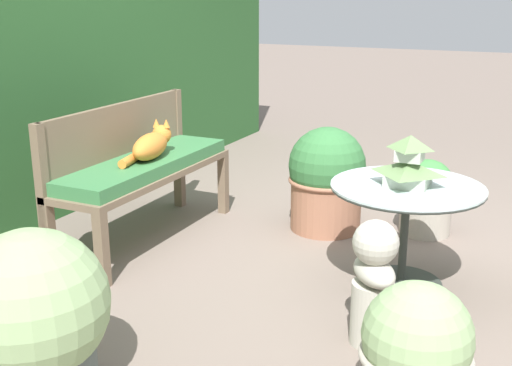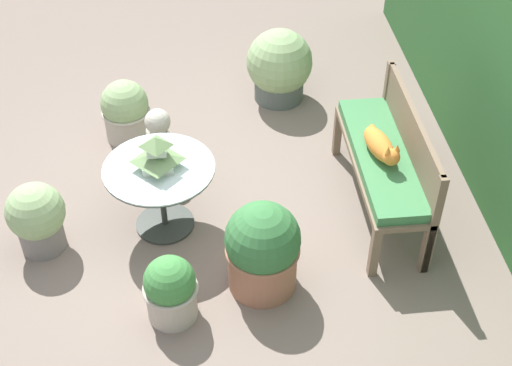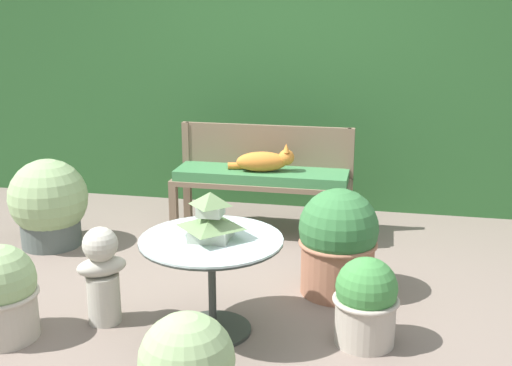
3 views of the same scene
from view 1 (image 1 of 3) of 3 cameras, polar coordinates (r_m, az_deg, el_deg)
ground at (r=3.80m, az=7.26°, el=-7.25°), size 30.00×30.00×0.00m
foliage_hedge_back at (r=4.85m, az=-21.50°, el=11.04°), size 6.40×0.87×2.30m
garden_bench at (r=4.06m, az=-9.82°, el=1.04°), size 1.42×0.42×0.54m
bench_backrest at (r=4.13m, az=-12.13°, el=3.67°), size 1.42×0.06×0.86m
cat at (r=4.02m, az=-9.30°, el=3.38°), size 0.53×0.23×0.21m
patio_table at (r=3.45m, az=13.19°, el=-2.07°), size 0.80×0.80×0.57m
pagoda_birdhouse at (r=3.39m, az=13.45°, el=1.64°), size 0.29×0.29×0.27m
garden_bust at (r=2.91m, az=10.41°, el=-8.49°), size 0.33×0.30×0.59m
potted_plant_bench_left at (r=4.25m, az=6.29°, el=0.30°), size 0.51×0.51×0.69m
potted_plant_patio_mid at (r=2.47m, az=14.01°, el=-14.67°), size 0.41×0.41×0.55m
potted_plant_path_edge at (r=2.66m, az=-19.17°, el=-11.20°), size 0.60×0.60×0.68m
potted_plant_bench_right at (r=4.32m, az=14.92°, el=-1.24°), size 0.36×0.36×0.50m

